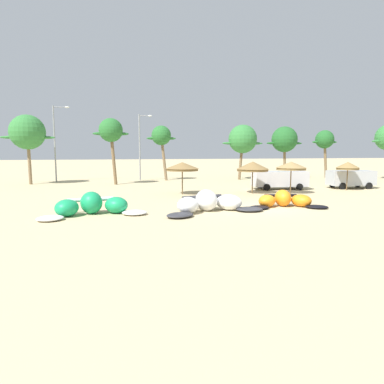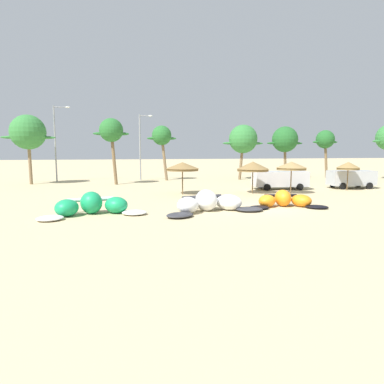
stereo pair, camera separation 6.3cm
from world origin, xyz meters
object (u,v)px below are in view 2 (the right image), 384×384
(beach_umbrella_middle, at_px, (253,166))
(beach_umbrella_outermost, at_px, (348,166))
(kite_left_of_center, at_px, (284,201))
(palm_leftmost, at_px, (28,133))
(lamppost_west, at_px, (56,140))
(lamppost_west_center, at_px, (141,144))
(parked_van, at_px, (350,178))
(parked_car_second, at_px, (279,179))
(palm_left_of_gap, at_px, (162,136))
(kite_far_left, at_px, (92,206))
(palm_left, at_px, (111,131))
(palm_center_left, at_px, (243,139))
(palm_center_right, at_px, (285,140))
(beach_umbrella_near_van, at_px, (182,166))
(kite_left, at_px, (209,203))
(beach_umbrella_near_palms, at_px, (291,166))
(palm_right_of_gap, at_px, (325,140))

(beach_umbrella_middle, relative_size, beach_umbrella_outermost, 1.05)
(kite_left_of_center, xyz_separation_m, palm_leftmost, (-21.41, 21.07, 5.52))
(lamppost_west, bearing_deg, lamppost_west_center, -2.45)
(parked_van, distance_m, parked_car_second, 7.79)
(beach_umbrella_middle, distance_m, parked_van, 11.90)
(palm_left_of_gap, bearing_deg, kite_far_left, -107.20)
(palm_left, relative_size, palm_left_of_gap, 1.06)
(kite_far_left, height_order, parked_van, parked_van)
(palm_center_left, bearing_deg, beach_umbrella_outermost, -68.07)
(palm_left_of_gap, height_order, lamppost_west, lamppost_west)
(beach_umbrella_outermost, relative_size, palm_leftmost, 0.35)
(beach_umbrella_middle, relative_size, palm_center_right, 0.41)
(parked_van, distance_m, palm_left, 26.51)
(beach_umbrella_near_van, distance_m, lamppost_west_center, 15.69)
(palm_leftmost, height_order, lamppost_west_center, lamppost_west_center)
(beach_umbrella_outermost, distance_m, lamppost_west, 33.83)
(kite_left, relative_size, palm_center_left, 0.93)
(beach_umbrella_middle, xyz_separation_m, palm_left_of_gap, (-6.40, 15.60, 3.23))
(kite_far_left, bearing_deg, palm_center_left, 51.20)
(kite_left, bearing_deg, beach_umbrella_near_palms, 37.45)
(lamppost_west, bearing_deg, kite_far_left, -76.44)
(parked_car_second, distance_m, lamppost_west_center, 18.96)
(kite_far_left, height_order, lamppost_west_center, lamppost_west_center)
(kite_far_left, bearing_deg, kite_left_of_center, 1.16)
(parked_van, bearing_deg, palm_left, 159.27)
(beach_umbrella_near_palms, distance_m, parked_car_second, 3.81)
(kite_left_of_center, bearing_deg, lamppost_west, 128.12)
(beach_umbrella_outermost, relative_size, palm_center_left, 0.38)
(beach_umbrella_near_palms, bearing_deg, palm_left_of_gap, 120.69)
(palm_right_of_gap, bearing_deg, palm_left_of_gap, 178.59)
(beach_umbrella_near_van, height_order, beach_umbrella_outermost, beach_umbrella_near_van)
(kite_left, height_order, lamppost_west, lamppost_west)
(palm_leftmost, xyz_separation_m, palm_center_right, (32.70, 1.36, -0.57))
(lamppost_west, bearing_deg, palm_left, -37.39)
(palm_left, bearing_deg, palm_center_left, 11.31)
(parked_car_second, bearing_deg, palm_center_right, 61.13)
(beach_umbrella_near_van, height_order, palm_center_right, palm_center_right)
(palm_center_right, xyz_separation_m, palm_right_of_gap, (6.32, 0.16, -0.01))
(parked_van, xyz_separation_m, parked_car_second, (-7.77, 0.59, 0.00))
(beach_umbrella_near_palms, distance_m, lamppost_west, 28.82)
(palm_leftmost, height_order, palm_center_left, palm_leftmost)
(parked_van, bearing_deg, beach_umbrella_near_palms, -160.74)
(lamppost_west, bearing_deg, palm_center_left, -4.21)
(parked_van, height_order, palm_left, palm_left)
(kite_left_of_center, height_order, palm_center_right, palm_center_right)
(beach_umbrella_middle, relative_size, palm_center_left, 0.40)
(kite_far_left, distance_m, palm_center_right, 33.58)
(beach_umbrella_near_palms, bearing_deg, palm_center_right, 65.24)
(palm_center_right, bearing_deg, kite_far_left, -136.92)
(beach_umbrella_near_van, xyz_separation_m, palm_leftmost, (-15.67, 12.80, 3.45))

